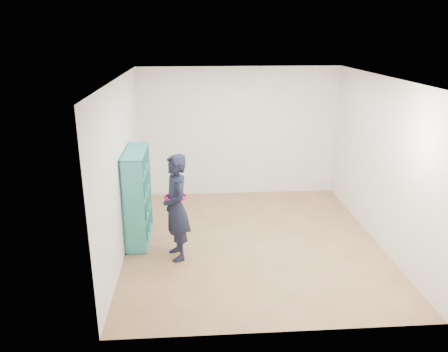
{
  "coord_description": "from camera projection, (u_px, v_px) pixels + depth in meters",
  "views": [
    {
      "loc": [
        -0.92,
        -6.33,
        3.25
      ],
      "look_at": [
        -0.44,
        0.3,
        1.03
      ],
      "focal_mm": 35.0,
      "sensor_mm": 36.0,
      "label": 1
    }
  ],
  "objects": [
    {
      "name": "wall_right",
      "position": [
        381.0,
        162.0,
        6.8
      ],
      "size": [
        0.02,
        4.5,
        2.6
      ],
      "primitive_type": "cube",
      "color": "white",
      "rests_on": "floor"
    },
    {
      "name": "wall_left",
      "position": [
        122.0,
        168.0,
        6.53
      ],
      "size": [
        0.02,
        4.5,
        2.6
      ],
      "primitive_type": "cube",
      "color": "white",
      "rests_on": "floor"
    },
    {
      "name": "ceiling",
      "position": [
        256.0,
        78.0,
        6.26
      ],
      "size": [
        4.5,
        4.5,
        0.0
      ],
      "primitive_type": "plane",
      "color": "white",
      "rests_on": "wall_back"
    },
    {
      "name": "smartphone",
      "position": [
        166.0,
        200.0,
        6.34
      ],
      "size": [
        0.04,
        0.09,
        0.13
      ],
      "rotation": [
        0.35,
        0.0,
        0.37
      ],
      "color": "silver",
      "rests_on": "person"
    },
    {
      "name": "bookshelf",
      "position": [
        136.0,
        197.0,
        6.95
      ],
      "size": [
        0.33,
        1.12,
        1.49
      ],
      "color": "teal",
      "rests_on": "floor"
    },
    {
      "name": "floor",
      "position": [
        252.0,
        241.0,
        7.08
      ],
      "size": [
        4.5,
        4.5,
        0.0
      ],
      "primitive_type": "plane",
      "color": "brown",
      "rests_on": "ground"
    },
    {
      "name": "wall_back",
      "position": [
        239.0,
        132.0,
        8.8
      ],
      "size": [
        4.0,
        0.02,
        2.6
      ],
      "primitive_type": "cube",
      "color": "white",
      "rests_on": "floor"
    },
    {
      "name": "wall_front",
      "position": [
        284.0,
        228.0,
        4.54
      ],
      "size": [
        4.0,
        0.02,
        2.6
      ],
      "primitive_type": "cube",
      "color": "white",
      "rests_on": "floor"
    },
    {
      "name": "person",
      "position": [
        176.0,
        207.0,
        6.35
      ],
      "size": [
        0.54,
        0.67,
        1.6
      ],
      "rotation": [
        0.0,
        0.0,
        -1.28
      ],
      "color": "black",
      "rests_on": "floor"
    }
  ]
}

